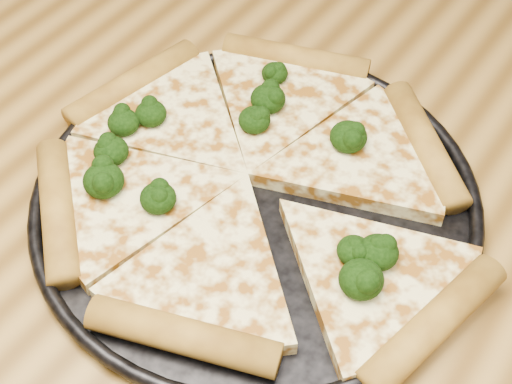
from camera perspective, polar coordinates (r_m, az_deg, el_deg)
The scene contains 4 objects.
dining_table at distance 0.67m, azimuth 2.83°, elevation -5.10°, with size 1.20×0.90×0.75m.
pizza_pan at distance 0.58m, azimuth 0.00°, elevation -0.54°, with size 0.34×0.34×0.02m.
pizza at distance 0.58m, azimuth -0.21°, elevation 0.89°, with size 0.36×0.34×0.02m.
broccoli_florets at distance 0.57m, azimuth -1.16°, elevation 1.85°, with size 0.26×0.20×0.02m.
Camera 1 is at (0.19, -0.33, 1.20)m, focal length 53.68 mm.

